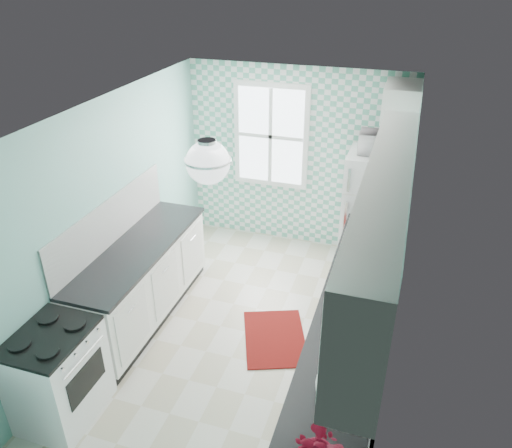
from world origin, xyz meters
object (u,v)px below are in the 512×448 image
(potted_plant, at_px, (320,447))
(microwave, at_px, (380,143))
(ceiling_light, at_px, (208,162))
(stove, at_px, (58,374))
(fruit_bowl, at_px, (336,387))
(fridge, at_px, (371,213))
(sink, at_px, (370,245))

(potted_plant, bearing_deg, microwave, 91.34)
(ceiling_light, height_order, stove, ceiling_light)
(fruit_bowl, xyz_separation_m, potted_plant, (0.00, -0.62, 0.12))
(fridge, distance_m, microwave, 0.93)
(ceiling_light, relative_size, microwave, 0.73)
(sink, xyz_separation_m, potted_plant, (-0.00, -2.80, 0.17))
(fridge, height_order, stove, fridge)
(fridge, bearing_deg, ceiling_light, -115.94)
(ceiling_light, distance_m, sink, 2.40)
(microwave, bearing_deg, ceiling_light, 65.47)
(ceiling_light, height_order, potted_plant, ceiling_light)
(fridge, bearing_deg, potted_plant, -91.26)
(sink, bearing_deg, ceiling_light, -132.03)
(fridge, bearing_deg, microwave, 51.55)
(fruit_bowl, distance_m, potted_plant, 0.63)
(sink, relative_size, potted_plant, 1.65)
(ceiling_light, relative_size, fridge, 0.22)
(stove, distance_m, sink, 3.35)
(sink, xyz_separation_m, fruit_bowl, (-0.00, -2.18, 0.04))
(fruit_bowl, height_order, microwave, microwave)
(fridge, distance_m, potted_plant, 3.85)
(sink, bearing_deg, microwave, 91.29)
(fruit_bowl, bearing_deg, sink, 89.89)
(ceiling_light, relative_size, fruit_bowl, 1.17)
(ceiling_light, distance_m, potted_plant, 2.13)
(fruit_bowl, xyz_separation_m, microwave, (-0.09, 3.22, 0.76))
(potted_plant, distance_m, microwave, 3.89)
(microwave, bearing_deg, potted_plant, 90.15)
(fridge, relative_size, microwave, 3.35)
(fruit_bowl, bearing_deg, potted_plant, -90.00)
(sink, distance_m, microwave, 1.32)
(fridge, distance_m, stove, 4.06)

